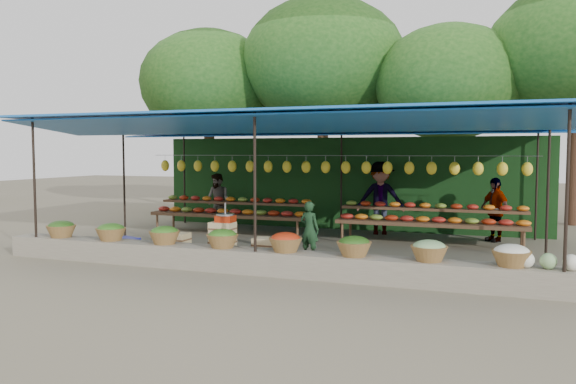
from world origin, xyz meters
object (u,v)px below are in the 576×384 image
(weighing_scale, at_px, (225,218))
(blue_crate_back, at_px, (126,245))
(crate_counter, at_px, (221,246))
(blue_crate_front, at_px, (67,247))
(vendor_seated, at_px, (309,230))

(weighing_scale, height_order, blue_crate_back, weighing_scale)
(crate_counter, bearing_deg, weighing_scale, 0.00)
(crate_counter, xyz_separation_m, weighing_scale, (0.09, 0.00, 0.55))
(weighing_scale, bearing_deg, blue_crate_front, -171.59)
(weighing_scale, distance_m, blue_crate_front, 3.45)
(blue_crate_front, bearing_deg, blue_crate_back, 50.55)
(blue_crate_front, height_order, blue_crate_back, blue_crate_front)
(weighing_scale, xyz_separation_m, blue_crate_back, (-2.40, 0.17, -0.70))
(crate_counter, bearing_deg, blue_crate_back, 175.69)
(weighing_scale, relative_size, vendor_seated, 0.33)
(crate_counter, relative_size, vendor_seated, 2.08)
(vendor_seated, bearing_deg, blue_crate_back, 24.43)
(blue_crate_front, relative_size, blue_crate_back, 1.04)
(vendor_seated, distance_m, blue_crate_front, 4.96)
(vendor_seated, xyz_separation_m, blue_crate_front, (-4.72, -1.45, -0.40))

